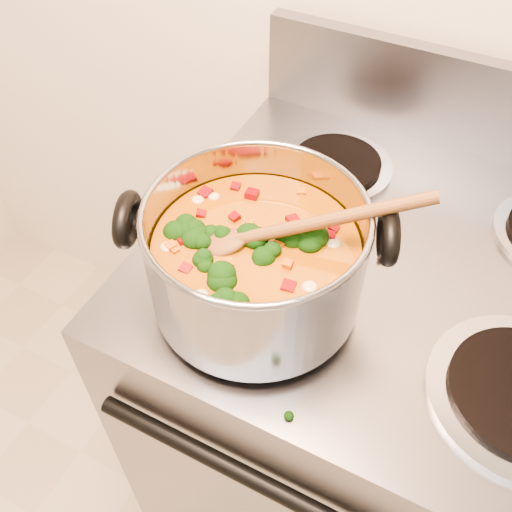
{
  "coord_description": "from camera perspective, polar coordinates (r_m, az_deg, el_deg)",
  "views": [
    {
      "loc": [
        -0.03,
        0.59,
        1.53
      ],
      "look_at": [
        -0.24,
        1.0,
        1.01
      ],
      "focal_mm": 40.0,
      "sensor_mm": 36.0,
      "label": 1
    }
  ],
  "objects": [
    {
      "name": "electric_range",
      "position": [
        1.21,
        11.01,
        -14.85
      ],
      "size": [
        0.74,
        0.67,
        1.08
      ],
      "color": "gray",
      "rests_on": "ground"
    },
    {
      "name": "stockpot",
      "position": [
        0.7,
        -0.01,
        -0.25
      ],
      "size": [
        0.33,
        0.27,
        0.16
      ],
      "rotation": [
        0.0,
        0.0,
        0.38
      ],
      "color": "#94949C",
      "rests_on": "electric_range"
    },
    {
      "name": "cooktop_crumbs",
      "position": [
        0.78,
        -13.36,
        -4.27
      ],
      "size": [
        0.06,
        0.11,
        0.01
      ],
      "color": "black",
      "rests_on": "electric_range"
    },
    {
      "name": "wooden_spoon",
      "position": [
        0.66,
        1.54,
        2.37
      ],
      "size": [
        0.27,
        0.15,
        0.11
      ],
      "rotation": [
        0.0,
        0.0,
        0.46
      ],
      "color": "brown",
      "rests_on": "stockpot"
    }
  ]
}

